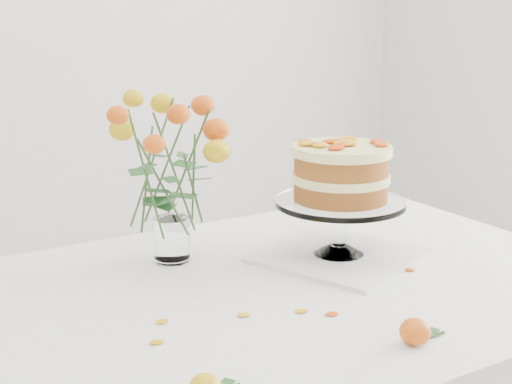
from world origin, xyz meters
TOP-DOWN VIEW (x-y plane):
  - table at (0.00, 0.00)m, footprint 1.43×0.93m
  - napkin at (0.22, 0.06)m, footprint 0.41×0.41m
  - cake_stand at (0.22, 0.06)m, footprint 0.29×0.29m
  - rose_vase at (-0.11, 0.24)m, footprint 0.34×0.34m
  - loose_rose_far at (0.07, -0.34)m, footprint 0.09×0.05m
  - stray_petal_a at (-0.12, -0.10)m, footprint 0.03×0.02m
  - stray_petal_b at (-0.02, -0.14)m, footprint 0.03×0.02m
  - stray_petal_c at (0.02, -0.18)m, footprint 0.03×0.02m
  - stray_petal_d at (-0.26, -0.05)m, footprint 0.03×0.02m
  - stray_petal_e at (-0.30, -0.12)m, footprint 0.03×0.02m
  - stray_petal_f at (0.30, -0.08)m, footprint 0.03×0.02m

SIDE VIEW (x-z plane):
  - table at x=0.00m, z-range 0.30..1.05m
  - stray_petal_a at x=-0.12m, z-range 0.76..0.76m
  - stray_petal_b at x=-0.02m, z-range 0.76..0.76m
  - stray_petal_c at x=0.02m, z-range 0.76..0.76m
  - stray_petal_d at x=-0.26m, z-range 0.76..0.76m
  - stray_petal_e at x=-0.30m, z-range 0.76..0.76m
  - stray_petal_f at x=0.30m, z-range 0.76..0.76m
  - napkin at x=0.22m, z-range 0.76..0.77m
  - loose_rose_far at x=0.07m, z-range 0.76..0.80m
  - cake_stand at x=0.22m, z-range 0.81..1.07m
  - rose_vase at x=-0.11m, z-range 0.79..1.19m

